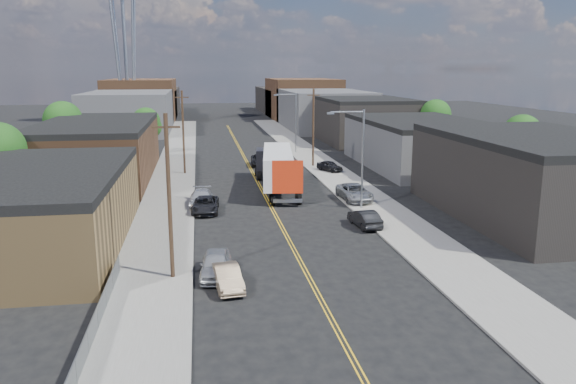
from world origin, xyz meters
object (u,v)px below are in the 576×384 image
object	(u,v)px
semi_truck	(275,166)
car_right_oncoming	(365,218)
car_left_d	(201,198)
car_left_a	(216,264)
car_right_lot_a	(355,192)
car_left_c	(205,205)
car_ahead_truck	(260,160)
car_left_b	(227,277)
car_right_lot_c	(330,166)

from	to	relation	value
semi_truck	car_right_oncoming	bearing A→B (deg)	-64.76
semi_truck	car_left_d	xyz separation A→B (m)	(-7.84, -6.64, -1.73)
car_left_a	car_right_lot_a	distance (m)	22.68
car_left_c	car_left_d	distance (m)	2.35
car_ahead_truck	car_left_b	bearing A→B (deg)	-94.38
car_left_a	car_ahead_truck	size ratio (longest dim) A/B	0.87
semi_truck	car_left_c	xyz separation A→B (m)	(-7.51, -8.97, -1.79)
car_left_a	car_right_oncoming	world-z (taller)	car_left_a
car_left_b	car_right_lot_a	xyz separation A→B (m)	(13.20, 20.00, 0.25)
car_left_a	car_left_c	world-z (taller)	car_left_a
car_right_oncoming	car_right_lot_c	size ratio (longest dim) A/B	1.14
car_right_lot_a	car_ahead_truck	xyz separation A→B (m)	(-6.70, 21.73, -0.18)
car_left_c	semi_truck	bearing A→B (deg)	53.93
semi_truck	car_ahead_truck	distance (m)	14.86
car_left_c	car_right_lot_a	size ratio (longest dim) A/B	0.91
car_left_a	car_left_d	xyz separation A→B (m)	(-0.74, 18.33, -0.04)
car_left_c	car_right_lot_a	world-z (taller)	car_right_lot_a
semi_truck	car_right_lot_c	world-z (taller)	semi_truck
car_left_d	car_right_lot_c	distance (m)	21.95
car_left_b	car_left_c	bearing A→B (deg)	86.38
semi_truck	car_left_d	distance (m)	10.42
semi_truck	car_left_d	bearing A→B (deg)	-132.50
car_left_b	car_right_lot_c	size ratio (longest dim) A/B	1.08
semi_truck	car_left_c	size ratio (longest dim) A/B	3.40
car_right_oncoming	car_right_lot_c	distance (m)	24.50
car_left_d	car_right_oncoming	bearing A→B (deg)	-32.50
car_right_oncoming	car_left_c	bearing A→B (deg)	-33.47
car_right_lot_a	car_left_c	bearing A→B (deg)	-173.70
car_left_a	car_ahead_truck	xyz separation A→B (m)	(7.10, 39.73, -0.05)
car_left_b	car_right_lot_a	size ratio (longest dim) A/B	0.74
car_right_lot_a	car_right_lot_c	bearing A→B (deg)	83.88
car_left_b	car_right_lot_c	distance (m)	38.43
car_left_b	car_left_d	xyz separation A→B (m)	(-1.34, 20.33, 0.08)
car_left_b	car_right_lot_c	bearing A→B (deg)	61.15
car_left_c	car_ahead_truck	bearing A→B (deg)	76.30
car_right_lot_c	car_right_lot_a	bearing A→B (deg)	-121.96
car_left_a	car_ahead_truck	bearing A→B (deg)	84.77
car_left_c	car_ahead_truck	size ratio (longest dim) A/B	0.94
car_left_a	car_left_c	xyz separation A→B (m)	(-0.41, 16.00, -0.09)
car_left_a	car_right_lot_c	distance (m)	36.82
semi_truck	car_left_c	bearing A→B (deg)	-122.70
car_right_oncoming	car_right_lot_c	xyz separation A→B (m)	(2.80, 24.34, 0.08)
car_left_b	car_right_lot_a	bearing A→B (deg)	49.74
car_left_c	car_right_lot_a	distance (m)	14.35
semi_truck	car_right_lot_a	world-z (taller)	semi_truck
semi_truck	car_left_a	world-z (taller)	semi_truck
car_right_lot_c	car_ahead_truck	bearing A→B (deg)	114.77
car_right_lot_c	car_ahead_truck	distance (m)	9.99
car_left_d	car_ahead_truck	world-z (taller)	car_left_d
car_right_lot_a	car_right_oncoming	bearing A→B (deg)	-102.12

